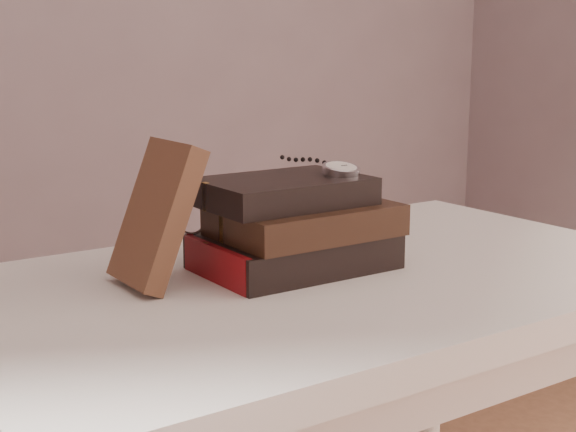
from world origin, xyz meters
TOP-DOWN VIEW (x-y plane):
  - table at (0.00, 0.35)m, footprint 1.00×0.60m
  - book_stack at (-0.02, 0.39)m, footprint 0.26×0.18m
  - journal at (-0.21, 0.42)m, footprint 0.10×0.12m
  - pocket_watch at (0.04, 0.38)m, footprint 0.05×0.15m
  - eyeglasses at (-0.11, 0.48)m, footprint 0.11×0.12m

SIDE VIEW (x-z plane):
  - table at x=0.00m, z-range 0.28..1.03m
  - book_stack at x=-0.02m, z-range 0.75..0.87m
  - eyeglasses at x=-0.11m, z-range 0.80..0.85m
  - journal at x=-0.21m, z-range 0.75..0.94m
  - pocket_watch at x=0.04m, z-range 0.87..0.90m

